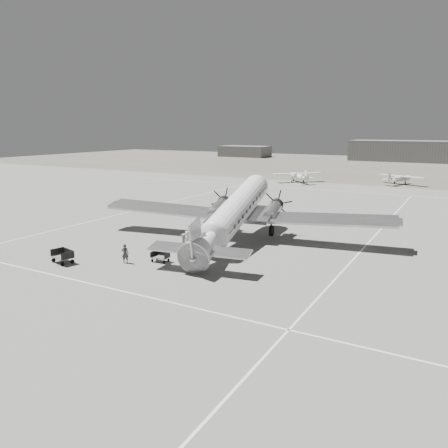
{
  "coord_description": "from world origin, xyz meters",
  "views": [
    {
      "loc": [
        19.46,
        -34.45,
        10.52
      ],
      "look_at": [
        1.01,
        -1.41,
        2.2
      ],
      "focal_mm": 35.0,
      "sensor_mm": 36.0,
      "label": 1
    }
  ],
  "objects_px": {
    "ramp_agent": "(184,244)",
    "passenger": "(188,240)",
    "dc3_airliner": "(235,214)",
    "baggage_cart_far": "(63,256)",
    "light_plane_right": "(400,180)",
    "hangar_main": "(419,151)",
    "baggage_cart_near": "(160,257)",
    "shed_secondary": "(245,151)",
    "ground_crew": "(125,253)",
    "light_plane_left": "(298,177)"
  },
  "relations": [
    {
      "from": "hangar_main",
      "to": "shed_secondary",
      "type": "height_order",
      "value": "hangar_main"
    },
    {
      "from": "baggage_cart_far",
      "to": "passenger",
      "type": "bearing_deg",
      "value": 66.75
    },
    {
      "from": "ramp_agent",
      "to": "ground_crew",
      "type": "bearing_deg",
      "value": 168.13
    },
    {
      "from": "baggage_cart_far",
      "to": "ramp_agent",
      "type": "bearing_deg",
      "value": 55.31
    },
    {
      "from": "light_plane_right",
      "to": "baggage_cart_far",
      "type": "bearing_deg",
      "value": -80.03
    },
    {
      "from": "light_plane_right",
      "to": "ground_crew",
      "type": "distance_m",
      "value": 64.6
    },
    {
      "from": "shed_secondary",
      "to": "baggage_cart_near",
      "type": "height_order",
      "value": "shed_secondary"
    },
    {
      "from": "shed_secondary",
      "to": "dc3_airliner",
      "type": "relative_size",
      "value": 0.62
    },
    {
      "from": "light_plane_right",
      "to": "ground_crew",
      "type": "xyz_separation_m",
      "value": [
        -11.96,
        -63.48,
        -0.19
      ]
    },
    {
      "from": "shed_secondary",
      "to": "ramp_agent",
      "type": "height_order",
      "value": "shed_secondary"
    },
    {
      "from": "ramp_agent",
      "to": "passenger",
      "type": "bearing_deg",
      "value": 50.86
    },
    {
      "from": "light_plane_right",
      "to": "ramp_agent",
      "type": "bearing_deg",
      "value": -74.77
    },
    {
      "from": "baggage_cart_near",
      "to": "ground_crew",
      "type": "distance_m",
      "value": 2.79
    },
    {
      "from": "dc3_airliner",
      "to": "ramp_agent",
      "type": "distance_m",
      "value": 6.22
    },
    {
      "from": "hangar_main",
      "to": "dc3_airliner",
      "type": "bearing_deg",
      "value": -91.91
    },
    {
      "from": "dc3_airliner",
      "to": "light_plane_right",
      "type": "distance_m",
      "value": 54.28
    },
    {
      "from": "dc3_airliner",
      "to": "ground_crew",
      "type": "distance_m",
      "value": 10.99
    },
    {
      "from": "dc3_airliner",
      "to": "baggage_cart_far",
      "type": "distance_m",
      "value": 15.35
    },
    {
      "from": "shed_secondary",
      "to": "light_plane_right",
      "type": "distance_m",
      "value": 87.62
    },
    {
      "from": "ramp_agent",
      "to": "passenger",
      "type": "xyz_separation_m",
      "value": [
        -0.97,
        1.93,
        -0.14
      ]
    },
    {
      "from": "shed_secondary",
      "to": "light_plane_left",
      "type": "bearing_deg",
      "value": -55.91
    },
    {
      "from": "baggage_cart_near",
      "to": "ramp_agent",
      "type": "xyz_separation_m",
      "value": [
        0.65,
        2.48,
        0.53
      ]
    },
    {
      "from": "hangar_main",
      "to": "light_plane_left",
      "type": "distance_m",
      "value": 73.31
    },
    {
      "from": "shed_secondary",
      "to": "light_plane_left",
      "type": "height_order",
      "value": "shed_secondary"
    },
    {
      "from": "shed_secondary",
      "to": "dc3_airliner",
      "type": "bearing_deg",
      "value": -63.91
    },
    {
      "from": "shed_secondary",
      "to": "passenger",
      "type": "bearing_deg",
      "value": -65.74
    },
    {
      "from": "ground_crew",
      "to": "ramp_agent",
      "type": "distance_m",
      "value": 5.01
    },
    {
      "from": "light_plane_right",
      "to": "ground_crew",
      "type": "relative_size",
      "value": 6.0
    },
    {
      "from": "hangar_main",
      "to": "shed_secondary",
      "type": "relative_size",
      "value": 2.33
    },
    {
      "from": "light_plane_right",
      "to": "baggage_cart_far",
      "type": "relative_size",
      "value": 4.91
    },
    {
      "from": "light_plane_left",
      "to": "ramp_agent",
      "type": "distance_m",
      "value": 54.07
    },
    {
      "from": "ramp_agent",
      "to": "passenger",
      "type": "height_order",
      "value": "ramp_agent"
    },
    {
      "from": "ground_crew",
      "to": "ramp_agent",
      "type": "bearing_deg",
      "value": -152.14
    },
    {
      "from": "ground_crew",
      "to": "dc3_airliner",
      "type": "bearing_deg",
      "value": -142.13
    },
    {
      "from": "ground_crew",
      "to": "hangar_main",
      "type": "bearing_deg",
      "value": -120.06
    },
    {
      "from": "shed_secondary",
      "to": "ground_crew",
      "type": "distance_m",
      "value": 134.3
    },
    {
      "from": "baggage_cart_far",
      "to": "ground_crew",
      "type": "bearing_deg",
      "value": 43.03
    },
    {
      "from": "baggage_cart_near",
      "to": "passenger",
      "type": "height_order",
      "value": "passenger"
    },
    {
      "from": "dc3_airliner",
      "to": "light_plane_right",
      "type": "bearing_deg",
      "value": 72.37
    },
    {
      "from": "passenger",
      "to": "shed_secondary",
      "type": "bearing_deg",
      "value": 44.05
    },
    {
      "from": "hangar_main",
      "to": "light_plane_right",
      "type": "xyz_separation_m",
      "value": [
        3.24,
        -65.64,
        -2.34
      ]
    },
    {
      "from": "baggage_cart_near",
      "to": "passenger",
      "type": "xyz_separation_m",
      "value": [
        -0.32,
        4.41,
        0.39
      ]
    },
    {
      "from": "baggage_cart_near",
      "to": "passenger",
      "type": "distance_m",
      "value": 4.44
    },
    {
      "from": "ground_crew",
      "to": "ramp_agent",
      "type": "relative_size",
      "value": 0.82
    },
    {
      "from": "hangar_main",
      "to": "light_plane_left",
      "type": "bearing_deg",
      "value": -101.67
    },
    {
      "from": "baggage_cart_far",
      "to": "light_plane_left",
      "type": "bearing_deg",
      "value": 105.21
    },
    {
      "from": "dc3_airliner",
      "to": "baggage_cart_near",
      "type": "relative_size",
      "value": 20.06
    },
    {
      "from": "shed_secondary",
      "to": "light_plane_right",
      "type": "relative_size",
      "value": 1.94
    },
    {
      "from": "dc3_airliner",
      "to": "light_plane_left",
      "type": "distance_m",
      "value": 48.89
    },
    {
      "from": "baggage_cart_near",
      "to": "ground_crew",
      "type": "bearing_deg",
      "value": -149.5
    }
  ]
}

